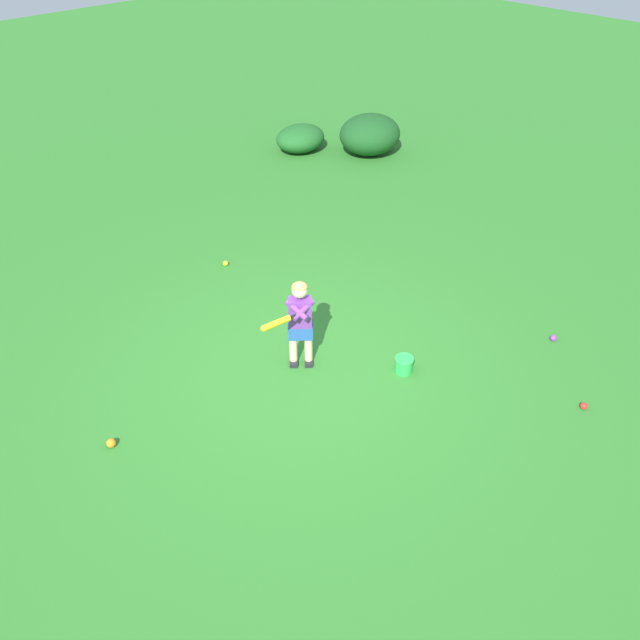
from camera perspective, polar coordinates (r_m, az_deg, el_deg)
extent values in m
plane|color=#2D7528|center=(7.17, -1.72, -4.62)|extent=(40.00, 40.00, 0.00)
cube|color=#232328|center=(7.25, -1.01, -3.77)|extent=(0.17, 0.17, 0.05)
cylinder|color=beige|center=(7.15, -1.03, -2.54)|extent=(0.09, 0.09, 0.34)
cube|color=#232328|center=(7.26, -2.36, -3.79)|extent=(0.17, 0.17, 0.05)
cylinder|color=beige|center=(7.15, -2.40, -2.56)|extent=(0.09, 0.09, 0.34)
cube|color=#2856A8|center=(7.00, -1.75, -0.97)|extent=(0.29, 0.30, 0.16)
cube|color=#753899|center=(6.85, -1.79, 0.69)|extent=(0.28, 0.29, 0.34)
sphere|color=beige|center=(6.68, -1.83, 2.67)|extent=(0.17, 0.17, 0.17)
ellipsoid|color=tan|center=(6.67, -1.84, 2.93)|extent=(0.25, 0.25, 0.11)
sphere|color=yellow|center=(6.68, -1.80, 0.61)|extent=(0.04, 0.04, 0.04)
cylinder|color=black|center=(6.62, -2.37, 0.37)|extent=(0.03, 0.14, 0.05)
cylinder|color=yellow|center=(6.48, -3.92, -0.27)|extent=(0.07, 0.35, 0.11)
sphere|color=yellow|center=(6.38, -5.05, -0.75)|extent=(0.07, 0.07, 0.07)
cylinder|color=#753899|center=(6.70, -1.51, 0.88)|extent=(0.08, 0.31, 0.14)
cylinder|color=#753899|center=(6.70, -2.10, 0.87)|extent=(0.31, 0.07, 0.14)
sphere|color=yellow|center=(9.05, -8.43, 5.02)|extent=(0.07, 0.07, 0.07)
sphere|color=purple|center=(8.06, 20.10, -1.52)|extent=(0.08, 0.08, 0.08)
sphere|color=orange|center=(6.67, -18.13, -10.39)|extent=(0.09, 0.09, 0.09)
sphere|color=red|center=(7.26, 22.48, -7.10)|extent=(0.07, 0.07, 0.07)
cylinder|color=green|center=(7.18, 7.49, -3.99)|extent=(0.20, 0.20, 0.18)
torus|color=green|center=(7.12, 7.55, -3.44)|extent=(0.22, 0.22, 0.02)
ellipsoid|color=#194C1E|center=(12.54, 4.47, 16.19)|extent=(1.09, 1.20, 0.72)
ellipsoid|color=#1E5B23|center=(12.65, -1.76, 15.91)|extent=(0.83, 0.99, 0.49)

